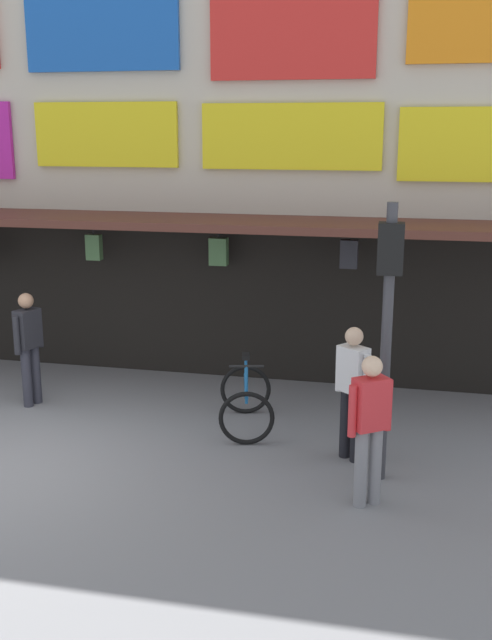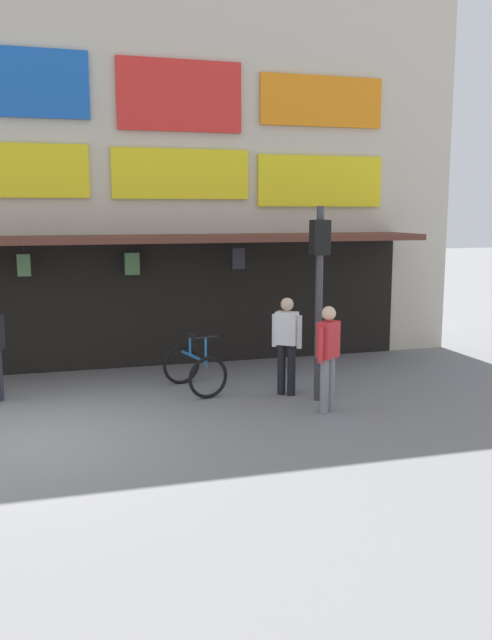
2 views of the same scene
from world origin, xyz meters
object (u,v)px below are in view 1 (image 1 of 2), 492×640
bicycle_parked (246,401)px  pedestrian_in_purple (29,343)px  traffic_light_far (388,299)px  pedestrian_in_blue (352,386)px  pedestrian_in_black (370,422)px

bicycle_parked → pedestrian_in_purple: 3.33m
traffic_light_far → bicycle_parked: size_ratio=2.47×
pedestrian_in_blue → pedestrian_in_black: (0.28, -1.13, 0.00)m
pedestrian_in_purple → traffic_light_far: bearing=-14.6°
traffic_light_far → pedestrian_in_purple: (-5.12, 1.33, -1.19)m
pedestrian_in_purple → pedestrian_in_black: bearing=-22.0°
pedestrian_in_purple → pedestrian_in_black: size_ratio=1.00×
bicycle_parked → pedestrian_in_black: (1.74, -1.81, 0.55)m
pedestrian_in_black → pedestrian_in_blue: bearing=103.8°
pedestrian_in_blue → traffic_light_far: bearing=-48.6°
bicycle_parked → pedestrian_in_purple: pedestrian_in_purple is taller
bicycle_parked → pedestrian_in_blue: (1.46, -0.68, 0.55)m
pedestrian_in_black → bicycle_parked: bearing=133.9°
bicycle_parked → pedestrian_in_blue: size_ratio=0.77×
bicycle_parked → pedestrian_in_blue: bearing=-24.8°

